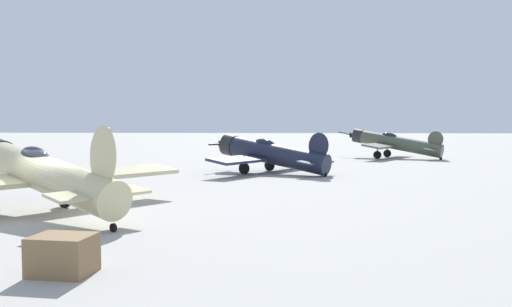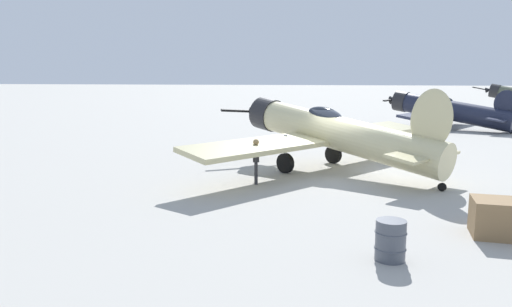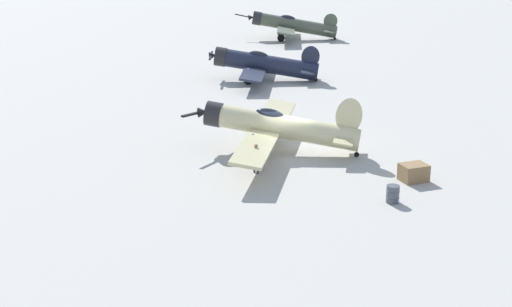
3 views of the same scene
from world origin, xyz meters
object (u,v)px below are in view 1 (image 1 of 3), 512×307
airplane_far_line (393,143)px  equipment_crate (63,255)px  airplane_foreground (40,173)px  airplane_mid_apron (269,154)px

airplane_far_line → equipment_crate: bearing=98.0°
airplane_foreground → airplane_far_line: 40.19m
airplane_mid_apron → airplane_far_line: airplane_far_line is taller
airplane_mid_apron → equipment_crate: (3.31, 25.16, -0.95)m
airplane_foreground → airplane_mid_apron: size_ratio=1.16×
airplane_foreground → airplane_mid_apron: 19.39m
airplane_mid_apron → equipment_crate: size_ratio=7.10×
airplane_mid_apron → airplane_far_line: bearing=-94.3°
airplane_far_line → equipment_crate: airplane_far_line is taller
airplane_foreground → airplane_far_line: airplane_foreground is taller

